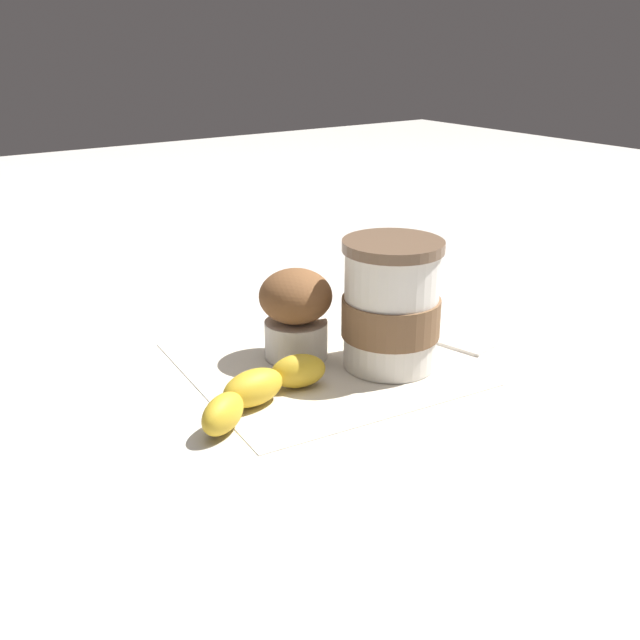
% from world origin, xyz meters
% --- Properties ---
extents(ground_plane, '(3.00, 3.00, 0.00)m').
position_xyz_m(ground_plane, '(0.00, 0.00, 0.00)').
color(ground_plane, beige).
extents(paper_napkin, '(0.27, 0.27, 0.00)m').
position_xyz_m(paper_napkin, '(0.00, 0.00, 0.00)').
color(paper_napkin, beige).
rests_on(paper_napkin, ground_plane).
extents(coffee_cup, '(0.09, 0.09, 0.12)m').
position_xyz_m(coffee_cup, '(-0.05, 0.04, 0.06)').
color(coffee_cup, silver).
rests_on(coffee_cup, paper_napkin).
extents(muffin, '(0.07, 0.07, 0.09)m').
position_xyz_m(muffin, '(0.01, -0.03, 0.05)').
color(muffin, white).
rests_on(muffin, paper_napkin).
extents(banana, '(0.15, 0.08, 0.03)m').
position_xyz_m(banana, '(0.09, 0.04, 0.02)').
color(banana, gold).
rests_on(banana, paper_napkin).
extents(sugar_packet, '(0.04, 0.06, 0.01)m').
position_xyz_m(sugar_packet, '(-0.15, 0.05, 0.00)').
color(sugar_packet, white).
rests_on(sugar_packet, ground_plane).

